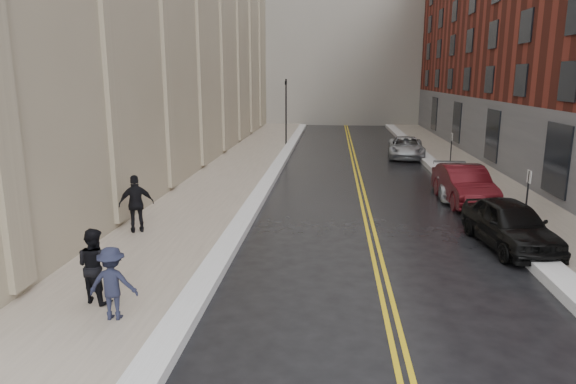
% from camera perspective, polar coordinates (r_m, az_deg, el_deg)
% --- Properties ---
extents(ground, '(160.00, 160.00, 0.00)m').
position_cam_1_polar(ground, '(11.55, -0.98, -15.19)').
color(ground, black).
rests_on(ground, ground).
extents(sidewalk_left, '(4.00, 64.00, 0.15)m').
position_cam_1_polar(sidewalk_left, '(27.26, -6.90, 1.38)').
color(sidewalk_left, gray).
rests_on(sidewalk_left, ground).
extents(sidewalk_right, '(3.00, 64.00, 0.15)m').
position_cam_1_polar(sidewalk_right, '(27.83, 21.45, 0.81)').
color(sidewalk_right, gray).
rests_on(sidewalk_right, ground).
extents(lane_stripe_a, '(0.12, 64.00, 0.01)m').
position_cam_1_polar(lane_stripe_a, '(26.73, 7.70, 0.97)').
color(lane_stripe_a, gold).
rests_on(lane_stripe_a, ground).
extents(lane_stripe_b, '(0.12, 64.00, 0.01)m').
position_cam_1_polar(lane_stripe_b, '(26.74, 8.22, 0.96)').
color(lane_stripe_b, gold).
rests_on(lane_stripe_b, ground).
extents(snow_ridge_left, '(0.70, 60.80, 0.26)m').
position_cam_1_polar(snow_ridge_left, '(26.87, -2.09, 1.42)').
color(snow_ridge_left, white).
rests_on(snow_ridge_left, ground).
extents(snow_ridge_right, '(0.85, 60.80, 0.30)m').
position_cam_1_polar(snow_ridge_right, '(27.35, 17.75, 1.05)').
color(snow_ridge_right, white).
rests_on(snow_ridge_right, ground).
extents(traffic_signal, '(0.18, 0.15, 5.20)m').
position_cam_1_polar(traffic_signal, '(40.38, -0.22, 9.46)').
color(traffic_signal, black).
rests_on(traffic_signal, ground).
extents(parking_sign_near, '(0.06, 0.35, 2.23)m').
position_cam_1_polar(parking_sign_near, '(19.80, 25.04, -0.28)').
color(parking_sign_near, black).
rests_on(parking_sign_near, ground).
extents(parking_sign_far, '(0.06, 0.35, 2.23)m').
position_cam_1_polar(parking_sign_far, '(31.17, 17.67, 4.68)').
color(parking_sign_far, black).
rests_on(parking_sign_far, ground).
extents(car_black, '(2.39, 4.75, 1.55)m').
position_cam_1_polar(car_black, '(17.95, 23.44, -3.29)').
color(car_black, black).
rests_on(car_black, ground).
extents(car_maroon, '(1.95, 4.99, 1.62)m').
position_cam_1_polar(car_maroon, '(23.53, 18.99, 0.78)').
color(car_maroon, '#4A0D12').
rests_on(car_maroon, ground).
extents(car_silver_near, '(2.09, 4.63, 1.31)m').
position_cam_1_polar(car_silver_near, '(24.95, 18.17, 1.13)').
color(car_silver_near, '#A4A7AC').
rests_on(car_silver_near, ground).
extents(car_silver_far, '(2.75, 5.21, 1.40)m').
position_cam_1_polar(car_silver_far, '(35.73, 12.98, 4.85)').
color(car_silver_far, '#AAADB3').
rests_on(car_silver_far, ground).
extents(pedestrian_a, '(1.07, 0.96, 1.81)m').
position_cam_1_polar(pedestrian_a, '(13.03, -20.69, -7.64)').
color(pedestrian_a, black).
rests_on(pedestrian_a, sidewalk_left).
extents(pedestrian_b, '(1.10, 0.67, 1.65)m').
position_cam_1_polar(pedestrian_b, '(12.05, -18.91, -9.57)').
color(pedestrian_b, '#1C1E32').
rests_on(pedestrian_b, sidewalk_left).
extents(pedestrian_c, '(1.26, 0.93, 1.99)m').
position_cam_1_polar(pedestrian_c, '(18.29, -16.49, -1.26)').
color(pedestrian_c, black).
rests_on(pedestrian_c, sidewalk_left).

